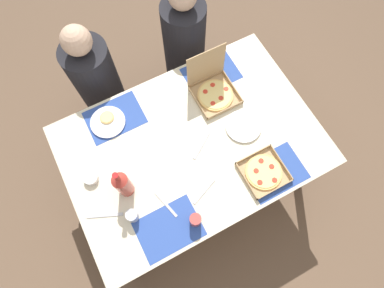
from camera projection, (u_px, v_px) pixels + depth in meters
The scene contains 20 objects.
ground_plane at pixel (192, 174), 2.68m from camera, with size 6.00×6.00×0.00m, color brown.
dining_table at pixel (192, 149), 2.08m from camera, with size 1.59×1.09×0.73m.
placemat_near_left at pixel (169, 229), 1.81m from camera, with size 0.36×0.26×0.00m, color #2D4C9E.
placemat_near_right at pixel (274, 172), 1.93m from camera, with size 0.36×0.26×0.00m, color #2D4C9E.
placemat_far_left at pixel (115, 118), 2.06m from camera, with size 0.36×0.26×0.00m, color #2D4C9E.
placemat_far_right at pixel (211, 73), 2.17m from camera, with size 0.36×0.26×0.00m, color #2D4C9E.
pizza_box_corner_left at pixel (264, 172), 1.92m from camera, with size 0.25×0.25×0.04m.
pizza_box_center at pixel (213, 89), 2.08m from camera, with size 0.27×0.28×0.31m.
plate_far_right at pixel (243, 126), 2.03m from camera, with size 0.23×0.23×0.02m.
plate_near_right at pixel (108, 122), 2.04m from camera, with size 0.22×0.22×0.03m.
soda_bottle at pixel (123, 184), 1.77m from camera, with size 0.09×0.09×0.32m.
cup_red at pixel (132, 216), 1.80m from camera, with size 0.07×0.07×0.09m, color silver.
cup_spare at pixel (195, 220), 1.78m from camera, with size 0.07×0.07×0.10m, color #BF4742.
condiment_bowl at pixel (91, 178), 1.90m from camera, with size 0.09×0.09×0.04m, color white.
knife_by_far_right at pixel (105, 215), 1.84m from camera, with size 0.21×0.02×0.01m, color #B7B7BC.
knife_by_far_left at pixel (202, 145), 1.99m from camera, with size 0.21×0.02×0.01m, color #B7B7BC.
fork_by_near_left at pixel (204, 192), 1.89m from camera, with size 0.19×0.02×0.01m, color #B7B7BC.
fork_by_near_right at pixel (166, 204), 1.86m from camera, with size 0.19×0.02×0.01m, color #B7B7BC.
diner_left_seat at pixel (100, 87), 2.40m from camera, with size 0.32×0.32×1.13m.
diner_right_seat at pixel (184, 49), 2.50m from camera, with size 0.32×0.32×1.15m.
Camera 1 is at (-0.33, -0.62, 2.60)m, focal length 29.76 mm.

